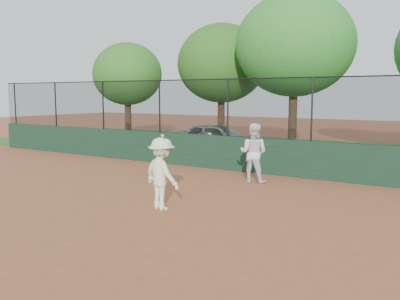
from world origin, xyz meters
The scene contains 10 objects.
ground centered at (0.00, 0.00, 0.00)m, with size 80.00×80.00×0.00m, color #9F5433.
back_wall centered at (0.00, 6.00, 0.60)m, with size 26.00×0.20×1.20m, color #193924.
grass_strip centered at (0.00, 12.00, 0.00)m, with size 36.00×12.00×0.01m, color #275119.
parked_car centered at (-2.57, 8.86, 0.72)m, with size 1.70×4.22×1.44m, color #A8ADB2.
player_second centered at (1.22, 4.54, 0.90)m, with size 0.87×0.68×1.79m, color white.
player_main centered at (0.86, 0.47, 0.84)m, with size 1.21×0.90×1.78m.
fence_assembly centered at (-0.03, 6.00, 2.24)m, with size 26.00×0.06×2.00m.
tree_0 centered at (-9.49, 10.86, 3.72)m, with size 3.90×3.55×5.43m.
tree_1 centered at (-4.12, 11.79, 4.16)m, with size 4.50×4.09×6.11m.
tree_2 centered at (0.12, 10.57, 4.71)m, with size 5.04×4.58×6.90m.
Camera 1 is at (7.11, -7.58, 2.67)m, focal length 40.00 mm.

